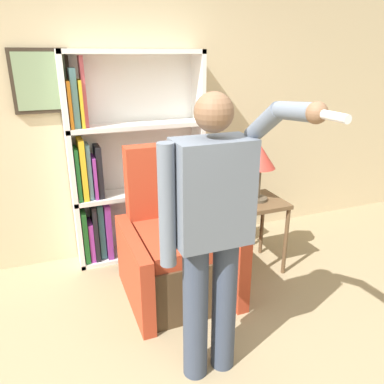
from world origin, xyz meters
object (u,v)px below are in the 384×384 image
object	(u,v)px
person_standing	(212,229)
table_lamp	(260,159)
side_table	(256,213)
armchair	(176,250)
bookcase	(123,167)

from	to	relation	value
person_standing	table_lamp	bearing A→B (deg)	47.78
person_standing	side_table	distance (m)	1.39
armchair	table_lamp	distance (m)	1.04
person_standing	side_table	bearing A→B (deg)	47.78
bookcase	person_standing	size ratio (longest dim) A/B	1.12
side_table	table_lamp	size ratio (longest dim) A/B	1.35
bookcase	side_table	xyz separation A→B (m)	(1.05, -0.67, -0.35)
armchair	person_standing	world-z (taller)	person_standing
armchair	table_lamp	world-z (taller)	armchair
table_lamp	armchair	bearing A→B (deg)	-174.61
table_lamp	bookcase	bearing A→B (deg)	147.44
armchair	bookcase	bearing A→B (deg)	108.71
bookcase	table_lamp	world-z (taller)	bookcase
person_standing	table_lamp	world-z (taller)	person_standing
bookcase	armchair	distance (m)	0.95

